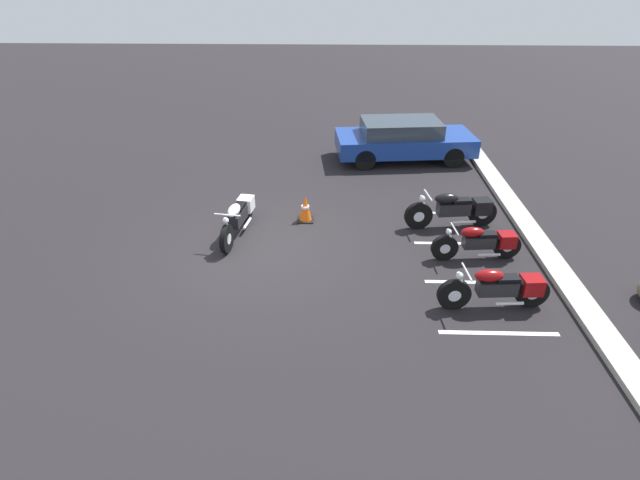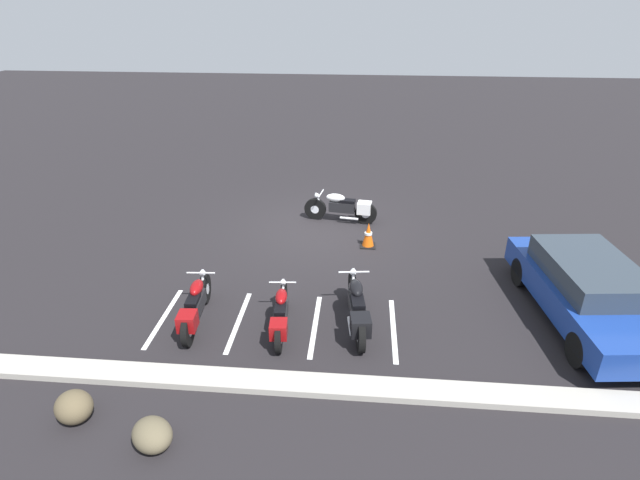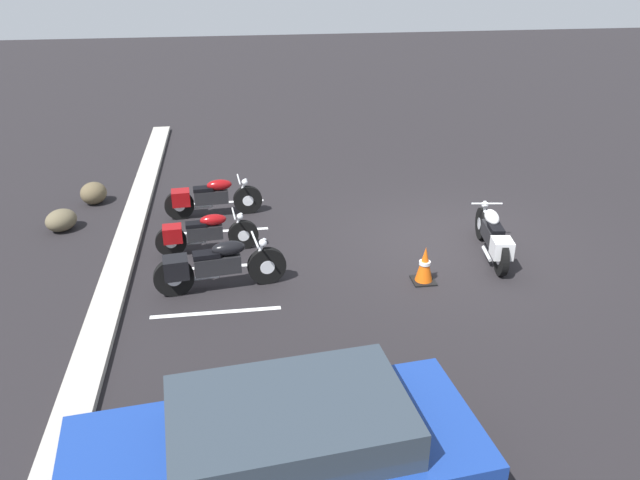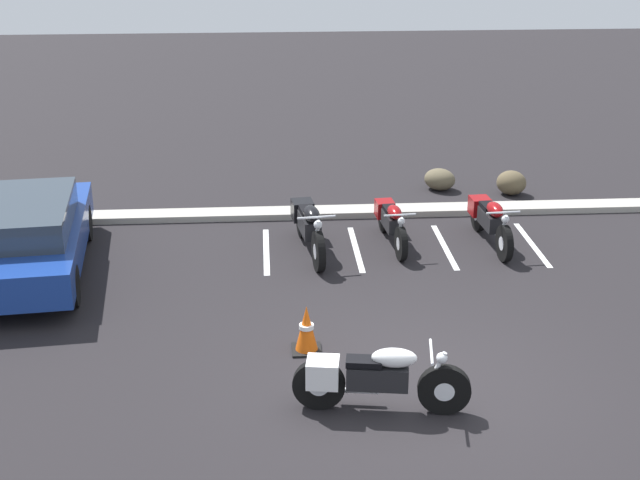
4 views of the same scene
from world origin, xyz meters
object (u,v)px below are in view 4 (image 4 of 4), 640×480
Objects in this scene: motorcycle_white_featured at (372,377)px; parked_bike_1 at (391,221)px; parked_bike_0 at (309,225)px; car_blue at (25,235)px; traffic_cone at (307,330)px; landscape_rock_1 at (440,179)px; parked_bike_2 at (489,219)px; landscape_rock_0 at (511,183)px.

motorcycle_white_featured is 1.09× the size of parked_bike_1.
motorcycle_white_featured is 0.94× the size of parked_bike_0.
traffic_cone is (4.38, -2.89, -0.36)m from car_blue.
motorcycle_white_featured is 5.49m from parked_bike_1.
landscape_rock_1 is at bearing -68.43° from car_blue.
parked_bike_1 reaches higher than landscape_rock_1.
landscape_rock_0 is (1.11, 2.61, -0.19)m from parked_bike_2.
landscape_rock_0 is (8.93, 3.50, -0.43)m from car_blue.
landscape_rock_1 is at bearing 149.11° from parked_bike_1.
landscape_rock_1 is 0.99× the size of traffic_cone.
landscape_rock_0 is at bearing 126.83° from parked_bike_1.
car_blue is at bearing -87.52° from parked_bike_2.
parked_bike_2 reaches higher than traffic_cone.
parked_bike_0 is at bearing -85.14° from parked_bike_1.
motorcycle_white_featured is at bearing -115.90° from landscape_rock_0.
car_blue is 8.48m from landscape_rock_1.
parked_bike_2 is 3.11× the size of traffic_cone.
parked_bike_2 is 0.47× the size of car_blue.
parked_bike_0 is at bearing -86.75° from car_blue.
traffic_cone is at bearing -46.25° from parked_bike_2.
parked_bike_0 is 3.71× the size of landscape_rock_0.
car_blue reaches higher than parked_bike_0.
parked_bike_2 is (1.73, -0.10, 0.03)m from parked_bike_1.
motorcycle_white_featured is at bearing -65.23° from traffic_cone.
motorcycle_white_featured reaches higher than traffic_cone.
landscape_rock_1 is (2.43, 8.32, -0.22)m from motorcycle_white_featured.
landscape_rock_0 is at bearing 152.91° from parked_bike_2.
parked_bike_0 is at bearing -147.42° from landscape_rock_0.
landscape_rock_0 reaches higher than landscape_rock_1.
parked_bike_2 is at bearing -84.42° from landscape_rock_1.
parked_bike_1 is 2.91× the size of traffic_cone.
parked_bike_0 reaches higher than landscape_rock_0.
car_blue is at bearing -85.44° from parked_bike_1.
car_blue is (-5.08, 4.42, 0.23)m from motorcycle_white_featured.
car_blue is 6.63× the size of traffic_cone.
landscape_rock_0 is at bearing 72.36° from motorcycle_white_featured.
parked_bike_2 is 7.86m from car_blue.
landscape_rock_1 is at bearing 130.24° from parked_bike_0.
car_blue is at bearing 147.24° from motorcycle_white_featured.
parked_bike_1 is (1.47, 0.25, -0.06)m from parked_bike_0.
parked_bike_0 is 3.64m from traffic_cone.
parked_bike_0 is 1.15× the size of parked_bike_1.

